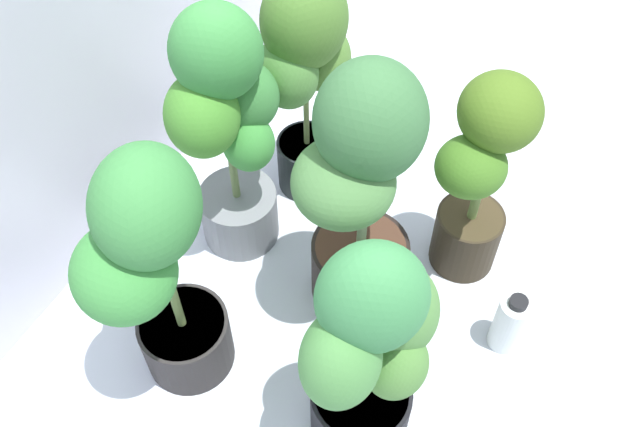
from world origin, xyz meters
name	(u,v)px	position (x,y,z in m)	size (l,w,h in m)	color
ground_plane	(380,314)	(0.00, 0.00, 0.00)	(8.00, 8.00, 0.00)	silver
potted_plant_back_center	(227,128)	(0.06, 0.50, 0.46)	(0.38, 0.30, 0.83)	slate
potted_plant_center	(360,193)	(0.03, 0.10, 0.45)	(0.38, 0.32, 0.83)	black
potted_plant_back_left	(154,270)	(-0.38, 0.41, 0.46)	(0.42, 0.35, 0.79)	#262322
potted_plant_front_left	(370,349)	(-0.31, -0.09, 0.41)	(0.39, 0.30, 0.75)	black
potted_plant_front_right	(479,177)	(0.27, -0.13, 0.38)	(0.34, 0.28, 0.70)	#2F2618
potted_plant_back_right	(305,69)	(0.34, 0.42, 0.48)	(0.35, 0.29, 0.78)	black
nutrient_bottle	(510,323)	(0.08, -0.34, 0.10)	(0.09, 0.09, 0.22)	white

